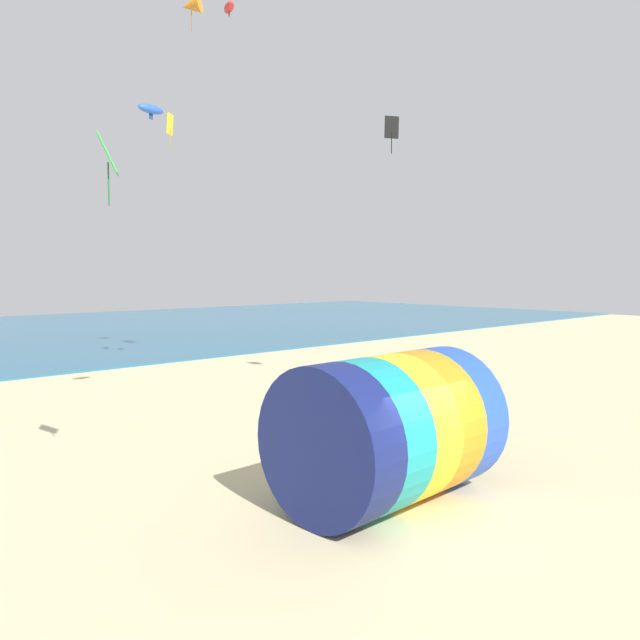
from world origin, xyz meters
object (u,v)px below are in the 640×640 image
at_px(kite_yellow_diamond, 170,125).
at_px(cooler_box, 471,462).
at_px(kite_handler, 447,421).
at_px(kite_red_parafoil, 229,7).
at_px(kite_orange_delta, 191,5).
at_px(kite_green_diamond, 108,156).
at_px(kite_blue_parafoil, 151,109).
at_px(giant_inflatable_tube, 388,429).
at_px(kite_black_diamond, 392,128).

bearing_deg(kite_yellow_diamond, cooler_box, -94.37).
distance_m(kite_handler, kite_red_parafoil, 16.72).
relative_size(kite_orange_delta, kite_yellow_diamond, 1.05).
relative_size(kite_green_diamond, kite_orange_delta, 0.86).
xyz_separation_m(kite_blue_parafoil, kite_yellow_diamond, (4.75, 7.36, 1.54)).
bearing_deg(kite_green_diamond, kite_handler, -15.13).
bearing_deg(kite_yellow_diamond, kite_orange_delta, 0.34).
relative_size(kite_handler, kite_yellow_diamond, 1.21).
bearing_deg(kite_yellow_diamond, kite_blue_parafoil, -122.84).
relative_size(giant_inflatable_tube, kite_handler, 2.51).
height_order(giant_inflatable_tube, cooler_box, giant_inflatable_tube).
height_order(giant_inflatable_tube, kite_blue_parafoil, kite_blue_parafoil).
height_order(kite_orange_delta, kite_red_parafoil, kite_orange_delta).
xyz_separation_m(kite_black_diamond, cooler_box, (-4.65, -6.56, -9.50)).
distance_m(giant_inflatable_tube, kite_yellow_diamond, 18.98).
bearing_deg(kite_blue_parafoil, cooler_box, -67.59).
xyz_separation_m(kite_black_diamond, kite_orange_delta, (-2.31, 9.36, 6.35)).
xyz_separation_m(giant_inflatable_tube, kite_handler, (3.49, 1.09, -0.60)).
relative_size(kite_handler, cooler_box, 3.36).
bearing_deg(giant_inflatable_tube, kite_orange_delta, 71.48).
bearing_deg(kite_black_diamond, kite_handler, -127.04).
relative_size(kite_handler, kite_red_parafoil, 1.80).
bearing_deg(kite_handler, kite_blue_parafoil, 118.05).
bearing_deg(kite_red_parafoil, giant_inflatable_tube, -109.73).
height_order(giant_inflatable_tube, kite_orange_delta, kite_orange_delta).
height_order(kite_yellow_diamond, cooler_box, kite_yellow_diamond).
distance_m(kite_red_parafoil, cooler_box, 17.94).
bearing_deg(kite_green_diamond, kite_orange_delta, 53.04).
bearing_deg(kite_black_diamond, giant_inflatable_tube, -139.16).
relative_size(kite_red_parafoil, kite_yellow_diamond, 0.67).
relative_size(giant_inflatable_tube, kite_green_diamond, 3.35).
distance_m(kite_orange_delta, kite_red_parafoil, 5.25).
height_order(kite_black_diamond, kite_red_parafoil, kite_red_parafoil).
xyz_separation_m(giant_inflatable_tube, cooler_box, (3.01, 0.06, -1.31)).
distance_m(kite_green_diamond, kite_red_parafoil, 13.73).
xyz_separation_m(kite_green_diamond, kite_yellow_diamond, (8.50, 12.79, 4.05)).
bearing_deg(kite_blue_parafoil, kite_green_diamond, -124.62).
relative_size(kite_handler, kite_black_diamond, 1.36).
height_order(kite_red_parafoil, kite_yellow_diamond, kite_red_parafoil).
bearing_deg(kite_red_parafoil, cooler_box, -95.25).
bearing_deg(kite_blue_parafoil, kite_yellow_diamond, 57.16).
distance_m(kite_green_diamond, kite_orange_delta, 18.49).
distance_m(kite_handler, kite_blue_parafoil, 11.97).
relative_size(kite_orange_delta, kite_red_parafoil, 1.57).
relative_size(kite_black_diamond, kite_red_parafoil, 1.33).
distance_m(kite_handler, kite_yellow_diamond, 17.91).
distance_m(kite_black_diamond, kite_orange_delta, 11.55).
distance_m(kite_handler, kite_black_diamond, 11.18).
xyz_separation_m(kite_blue_parafoil, cooler_box, (3.53, -8.56, -9.11)).
xyz_separation_m(kite_green_diamond, kite_orange_delta, (9.63, 12.79, 9.24)).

